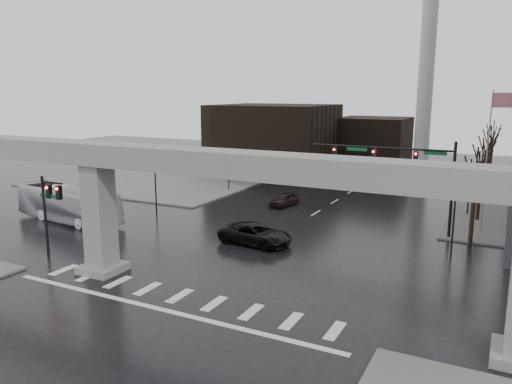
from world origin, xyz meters
TOP-DOWN VIEW (x-y plane):
  - ground at (0.00, 0.00)m, footprint 160.00×160.00m
  - sidewalk_nw at (-26.00, 36.00)m, footprint 28.00×36.00m
  - elevated_guideway at (1.26, 0.00)m, footprint 48.00×2.60m
  - building_far_left at (-14.00, 42.00)m, footprint 16.00×14.00m
  - building_far_mid at (-2.00, 52.00)m, footprint 10.00×10.00m
  - smokestack at (6.00, 46.00)m, footprint 3.60×3.60m
  - signal_mast_arm at (8.99, 18.80)m, footprint 12.12×0.43m
  - signal_left_pole at (-12.25, 0.50)m, footprint 2.30×0.30m
  - flagpole_assembly at (15.29, 22.00)m, footprint 2.06×0.12m
  - lamp_right_0 at (13.50, 14.00)m, footprint 1.22×0.32m
  - lamp_right_1 at (13.50, 28.00)m, footprint 1.22×0.32m
  - lamp_right_2 at (13.50, 42.00)m, footprint 1.22×0.32m
  - lamp_left_0 at (-13.50, 14.00)m, footprint 1.22×0.32m
  - lamp_left_1 at (-13.50, 28.00)m, footprint 1.22×0.32m
  - lamp_left_2 at (-13.50, 42.00)m, footprint 1.22×0.32m
  - tree_right_0 at (14.53, 18.02)m, footprint 1.09×1.58m
  - tree_right_1 at (14.53, 26.02)m, footprint 1.09×1.61m
  - tree_right_2 at (14.53, 34.02)m, footprint 1.10×1.63m
  - tree_right_3 at (14.53, 42.02)m, footprint 1.11×1.66m
  - tree_right_4 at (14.53, 50.02)m, footprint 1.12×1.69m
  - pickup_truck at (-0.66, 10.12)m, footprint 6.20×3.24m
  - city_bus at (-19.36, 8.50)m, footprint 12.37×4.37m
  - far_car at (-4.08, 23.48)m, footprint 2.32×4.30m

SIDE VIEW (x-z plane):
  - ground at x=0.00m, z-range 0.00..0.00m
  - sidewalk_nw at x=-26.00m, z-range 0.00..0.15m
  - far_car at x=-4.08m, z-range 0.00..1.39m
  - pickup_truck at x=-0.66m, z-range 0.00..1.67m
  - city_bus at x=-19.36m, z-range 0.00..3.37m
  - tree_right_0 at x=14.53m, z-range -0.97..6.54m
  - tree_right_1 at x=14.53m, z-range -0.99..6.69m
  - tree_right_2 at x=14.53m, z-range -1.01..6.84m
  - tree_right_3 at x=14.53m, z-range -1.03..6.99m
  - tree_right_4 at x=14.53m, z-range -1.05..7.14m
  - lamp_right_0 at x=13.50m, z-range 0.92..6.03m
  - lamp_right_1 at x=13.50m, z-range 0.92..6.03m
  - lamp_right_2 at x=13.50m, z-range 0.92..6.03m
  - lamp_left_0 at x=-13.50m, z-range 0.92..6.03m
  - lamp_left_1 at x=-13.50m, z-range 0.92..6.03m
  - lamp_left_2 at x=-13.50m, z-range 0.92..6.03m
  - building_far_mid at x=-2.00m, z-range 0.00..8.00m
  - signal_left_pole at x=-12.25m, z-range 1.07..7.07m
  - building_far_left at x=-14.00m, z-range 0.00..10.00m
  - signal_mast_arm at x=8.99m, z-range 1.83..9.83m
  - elevated_guideway at x=1.26m, z-range 2.53..11.23m
  - flagpole_assembly at x=15.29m, z-range 1.53..13.53m
  - smokestack at x=6.00m, z-range -1.65..28.35m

